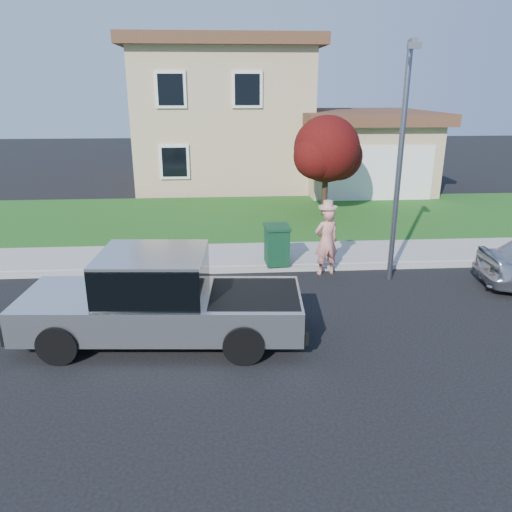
{
  "coord_description": "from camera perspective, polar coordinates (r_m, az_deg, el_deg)",
  "views": [
    {
      "loc": [
        -0.18,
        -9.66,
        4.74
      ],
      "look_at": [
        0.55,
        0.68,
        1.2
      ],
      "focal_mm": 35.0,
      "sensor_mm": 36.0,
      "label": 1
    }
  ],
  "objects": [
    {
      "name": "ground",
      "position": [
        10.76,
        -2.67,
        -7.31
      ],
      "size": [
        80.0,
        80.0,
        0.0
      ],
      "primitive_type": "plane",
      "color": "black",
      "rests_on": "ground"
    },
    {
      "name": "curb",
      "position": [
        13.45,
        1.27,
        -1.51
      ],
      "size": [
        40.0,
        0.2,
        0.12
      ],
      "primitive_type": "cube",
      "color": "gray",
      "rests_on": "ground"
    },
    {
      "name": "sidewalk",
      "position": [
        14.48,
        0.87,
        0.06
      ],
      "size": [
        40.0,
        2.0,
        0.15
      ],
      "primitive_type": "cube",
      "color": "gray",
      "rests_on": "ground"
    },
    {
      "name": "lawn",
      "position": [
        18.79,
        -0.29,
        4.41
      ],
      "size": [
        40.0,
        7.0,
        0.1
      ],
      "primitive_type": "cube",
      "color": "#173F12",
      "rests_on": "ground"
    },
    {
      "name": "house",
      "position": [
        26.13,
        -0.76,
        15.41
      ],
      "size": [
        14.0,
        11.3,
        6.85
      ],
      "color": "tan",
      "rests_on": "ground"
    },
    {
      "name": "pickup_truck",
      "position": [
        9.78,
        -10.84,
        -5.0
      ],
      "size": [
        5.6,
        2.31,
        1.8
      ],
      "rotation": [
        0.0,
        0.0,
        -0.07
      ],
      "color": "black",
      "rests_on": "ground"
    },
    {
      "name": "woman",
      "position": [
        13.12,
        8.05,
        1.82
      ],
      "size": [
        0.73,
        0.56,
        1.98
      ],
      "rotation": [
        0.0,
        0.0,
        3.36
      ],
      "color": "tan",
      "rests_on": "ground"
    },
    {
      "name": "ornamental_tree",
      "position": [
        18.77,
        8.18,
        11.67
      ],
      "size": [
        2.68,
        2.42,
        3.68
      ],
      "color": "black",
      "rests_on": "lawn"
    },
    {
      "name": "trash_bin",
      "position": [
        13.47,
        2.39,
        1.33
      ],
      "size": [
        0.7,
        0.79,
        1.07
      ],
      "rotation": [
        0.0,
        0.0,
        0.06
      ],
      "color": "#0F381F",
      "rests_on": "sidewalk"
    },
    {
      "name": "street_lamp",
      "position": [
        12.56,
        16.24,
        11.35
      ],
      "size": [
        0.35,
        0.75,
        5.72
      ],
      "rotation": [
        0.0,
        0.0,
        -0.21
      ],
      "color": "slate",
      "rests_on": "ground"
    }
  ]
}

